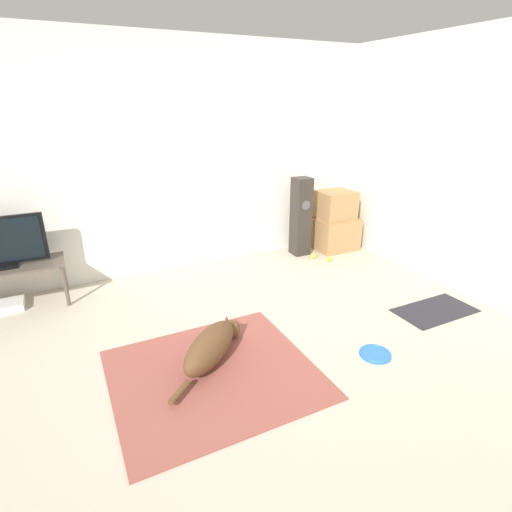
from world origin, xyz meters
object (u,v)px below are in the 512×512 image
(tv_stand, at_px, (1,273))
(tennis_ball_loose_on_carpet, at_px, (314,256))
(game_console, at_px, (7,306))
(frisbee, at_px, (375,354))
(tennis_ball_near_speaker, at_px, (309,249))
(dog, at_px, (212,346))
(tennis_ball_by_boxes, at_px, (329,259))
(cardboard_box_upper, at_px, (335,205))
(floor_speaker, at_px, (301,217))
(cardboard_box_lower, at_px, (335,233))

(tv_stand, bearing_deg, tennis_ball_loose_on_carpet, -3.75)
(tennis_ball_loose_on_carpet, bearing_deg, game_console, 176.38)
(frisbee, xyz_separation_m, tennis_ball_near_speaker, (0.82, 2.18, 0.02))
(dog, distance_m, tennis_ball_by_boxes, 2.42)
(tennis_ball_loose_on_carpet, distance_m, game_console, 3.43)
(cardboard_box_upper, distance_m, game_console, 3.92)
(tv_stand, distance_m, tennis_ball_near_speaker, 3.50)
(cardboard_box_upper, height_order, game_console, cardboard_box_upper)
(cardboard_box_upper, bearing_deg, floor_speaker, 177.53)
(dog, xyz_separation_m, cardboard_box_lower, (2.39, 1.65, 0.07))
(floor_speaker, height_order, tennis_ball_loose_on_carpet, floor_speaker)
(cardboard_box_lower, bearing_deg, floor_speaker, 175.51)
(dog, relative_size, game_console, 2.60)
(tennis_ball_by_boxes, relative_size, tennis_ball_near_speaker, 1.00)
(tennis_ball_by_boxes, xyz_separation_m, game_console, (-3.54, 0.40, 0.00))
(dog, relative_size, frisbee, 3.14)
(tennis_ball_loose_on_carpet, bearing_deg, tennis_ball_near_speaker, 70.51)
(dog, xyz_separation_m, tennis_ball_by_boxes, (2.05, 1.28, -0.11))
(frisbee, bearing_deg, tennis_ball_by_boxes, 64.37)
(cardboard_box_lower, bearing_deg, tv_stand, 179.56)
(cardboard_box_lower, height_order, floor_speaker, floor_speaker)
(tv_stand, bearing_deg, tennis_ball_near_speaker, -0.01)
(cardboard_box_upper, xyz_separation_m, tennis_ball_by_boxes, (-0.34, -0.39, -0.57))
(dog, bearing_deg, tennis_ball_near_speaker, 39.85)
(tennis_ball_loose_on_carpet, bearing_deg, tennis_ball_by_boxes, -57.11)
(tv_stand, relative_size, game_console, 3.66)
(tennis_ball_by_boxes, height_order, tennis_ball_loose_on_carpet, same)
(floor_speaker, xyz_separation_m, game_console, (-3.36, -0.02, -0.46))
(floor_speaker, relative_size, tennis_ball_near_speaker, 15.19)
(cardboard_box_lower, xyz_separation_m, floor_speaker, (-0.53, 0.04, 0.29))
(cardboard_box_lower, bearing_deg, dog, -145.41)
(game_console, bearing_deg, tennis_ball_by_boxes, -6.38)
(tv_stand, relative_size, tennis_ball_loose_on_carpet, 16.80)
(tennis_ball_by_boxes, xyz_separation_m, tennis_ball_loose_on_carpet, (-0.12, 0.18, 0.00))
(frisbee, bearing_deg, dog, 157.15)
(frisbee, distance_m, tennis_ball_near_speaker, 2.33)
(floor_speaker, distance_m, tennis_ball_near_speaker, 0.49)
(frisbee, relative_size, tennis_ball_loose_on_carpet, 3.78)
(tennis_ball_by_boxes, relative_size, tennis_ball_loose_on_carpet, 1.00)
(tennis_ball_by_boxes, height_order, tennis_ball_near_speaker, same)
(cardboard_box_lower, distance_m, tennis_ball_loose_on_carpet, 0.53)
(cardboard_box_upper, bearing_deg, tv_stand, 179.84)
(tennis_ball_near_speaker, bearing_deg, dog, -140.15)
(tv_stand, xyz_separation_m, tennis_ball_near_speaker, (3.49, -0.00, -0.35))
(frisbee, xyz_separation_m, cardboard_box_upper, (1.19, 2.17, 0.59))
(frisbee, relative_size, tennis_ball_by_boxes, 3.78)
(tennis_ball_near_speaker, distance_m, game_console, 3.51)
(tennis_ball_near_speaker, bearing_deg, game_console, -179.90)
(dog, relative_size, cardboard_box_upper, 1.70)
(dog, xyz_separation_m, tennis_ball_loose_on_carpet, (1.93, 1.46, -0.11))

